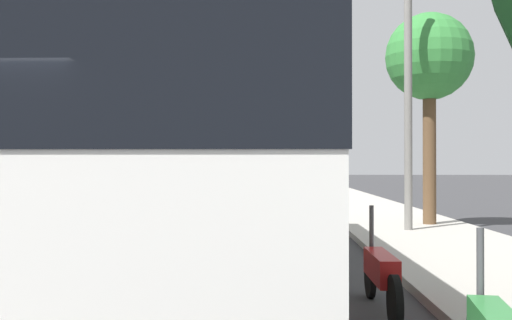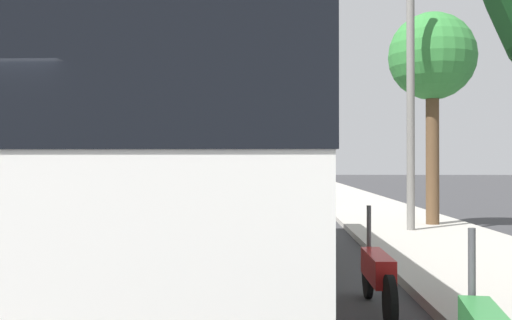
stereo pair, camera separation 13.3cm
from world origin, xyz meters
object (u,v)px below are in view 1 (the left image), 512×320
(car_side_street, at_px, (264,178))
(car_ahead_same_lane, at_px, (260,187))
(utility_pole, at_px, (408,99))
(motorcycle_angled, at_px, (381,274))
(car_far_distant, at_px, (187,186))
(coach_bus, at_px, (224,152))
(roadside_tree_mid_block, at_px, (429,60))
(car_oncoming, at_px, (198,183))

(car_side_street, bearing_deg, car_ahead_same_lane, 178.79)
(car_side_street, bearing_deg, utility_pole, -175.14)
(motorcycle_angled, height_order, car_side_street, car_side_street)
(car_far_distant, distance_m, utility_pole, 18.15)
(car_far_distant, bearing_deg, car_ahead_same_lane, 60.67)
(coach_bus, height_order, motorcycle_angled, coach_bus)
(car_ahead_same_lane, bearing_deg, car_far_distant, 56.10)
(coach_bus, bearing_deg, motorcycle_angled, -138.46)
(roadside_tree_mid_block, bearing_deg, car_side_street, 8.17)
(car_oncoming, bearing_deg, motorcycle_angled, 7.84)
(coach_bus, height_order, car_oncoming, coach_bus)
(coach_bus, distance_m, roadside_tree_mid_block, 9.68)
(car_far_distant, relative_size, car_oncoming, 0.98)
(car_ahead_same_lane, bearing_deg, coach_bus, 178.47)
(roadside_tree_mid_block, bearing_deg, utility_pole, 149.78)
(car_far_distant, bearing_deg, roadside_tree_mid_block, 34.64)
(coach_bus, xyz_separation_m, roadside_tree_mid_block, (7.72, -5.17, 2.73))
(motorcycle_angled, xyz_separation_m, car_side_street, (45.99, 2.09, 0.24))
(coach_bus, relative_size, utility_pole, 1.71)
(coach_bus, relative_size, car_far_distant, 2.86)
(coach_bus, bearing_deg, car_far_distant, 8.95)
(motorcycle_angled, bearing_deg, car_ahead_same_lane, 4.89)
(car_ahead_same_lane, relative_size, car_far_distant, 1.09)
(car_side_street, relative_size, roadside_tree_mid_block, 0.70)
(car_far_distant, height_order, roadside_tree_mid_block, roadside_tree_mid_block)
(motorcycle_angled, bearing_deg, roadside_tree_mid_block, -17.05)
(car_ahead_same_lane, distance_m, utility_pole, 14.54)
(car_far_distant, height_order, utility_pole, utility_pole)
(coach_bus, relative_size, roadside_tree_mid_block, 1.96)
(utility_pole, bearing_deg, car_ahead_same_lane, 16.59)
(motorcycle_angled, height_order, car_oncoming, car_oncoming)
(coach_bus, xyz_separation_m, motorcycle_angled, (-2.35, -2.10, -1.53))
(car_far_distant, bearing_deg, motorcycle_angled, 16.58)
(motorcycle_angled, height_order, car_ahead_same_lane, car_ahead_same_lane)
(car_far_distant, xyz_separation_m, car_side_street, (21.39, -3.63, -0.01))
(car_ahead_same_lane, xyz_separation_m, car_side_street, (23.82, 0.15, -0.04))
(coach_bus, relative_size, car_side_street, 2.80)
(coach_bus, relative_size, car_ahead_same_lane, 2.63)
(car_side_street, height_order, roadside_tree_mid_block, roadside_tree_mid_block)
(motorcycle_angled, bearing_deg, coach_bus, 41.71)
(coach_bus, distance_m, car_ahead_same_lane, 19.86)
(car_far_distant, distance_m, roadside_tree_mid_block, 17.45)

